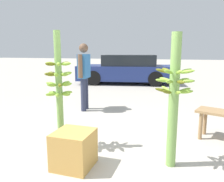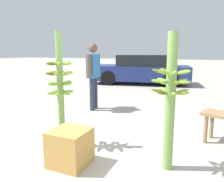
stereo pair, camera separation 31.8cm
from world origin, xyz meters
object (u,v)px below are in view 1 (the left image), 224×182
object	(u,v)px
banana_stalk_left	(59,87)
produce_crate	(74,149)
parked_car	(126,69)
vendor_person	(84,71)
banana_stalk_center	(174,98)

from	to	relation	value
banana_stalk_left	produce_crate	bearing A→B (deg)	-44.42
banana_stalk_left	parked_car	distance (m)	6.98
vendor_person	parked_car	xyz separation A→B (m)	(-0.16, 4.84, -0.33)
banana_stalk_left	parked_car	size ratio (longest dim) A/B	0.39
banana_stalk_center	vendor_person	size ratio (longest dim) A/B	1.02
banana_stalk_left	parked_car	bearing A→B (deg)	96.09
produce_crate	banana_stalk_left	bearing A→B (deg)	135.58
banana_stalk_left	banana_stalk_center	world-z (taller)	banana_stalk_left
banana_stalk_left	vendor_person	xyz separation A→B (m)	(-0.58, 2.10, 0.03)
vendor_person	produce_crate	world-z (taller)	vendor_person
parked_car	vendor_person	bearing A→B (deg)	171.00
vendor_person	banana_stalk_center	bearing A→B (deg)	38.52
produce_crate	banana_stalk_center	bearing A→B (deg)	19.18
banana_stalk_center	parked_car	bearing A→B (deg)	108.50
banana_stalk_left	banana_stalk_center	size ratio (longest dim) A/B	1.04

